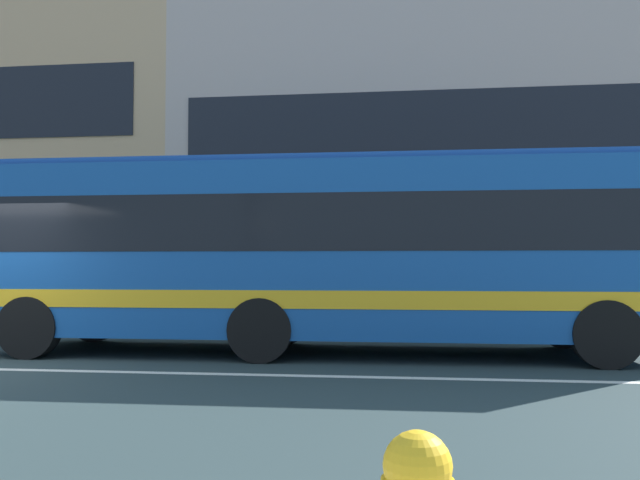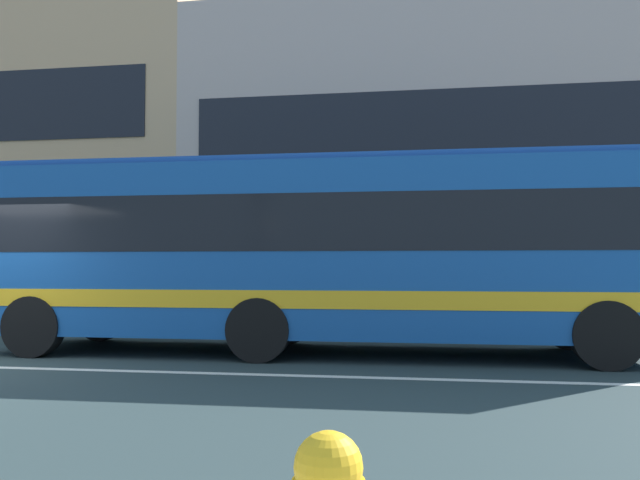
# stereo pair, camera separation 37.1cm
# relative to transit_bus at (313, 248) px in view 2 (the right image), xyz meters

# --- Properties ---
(hedge_row_far) EXTENTS (23.59, 1.10, 0.81)m
(hedge_row_far) POSITION_rel_transit_bus_xyz_m (-5.66, 3.53, -1.39)
(hedge_row_far) COLOR #205920
(hedge_row_far) RESTS_ON ground_plane
(apartment_block_right) EXTENTS (18.74, 9.89, 9.81)m
(apartment_block_right) POSITION_rel_transit_bus_xyz_m (3.73, 12.84, 3.11)
(apartment_block_right) COLOR #C1A99E
(apartment_block_right) RESTS_ON ground_plane
(transit_bus) EXTENTS (10.95, 2.64, 3.26)m
(transit_bus) POSITION_rel_transit_bus_xyz_m (0.00, 0.00, 0.00)
(transit_bus) COLOR #164C96
(transit_bus) RESTS_ON ground_plane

